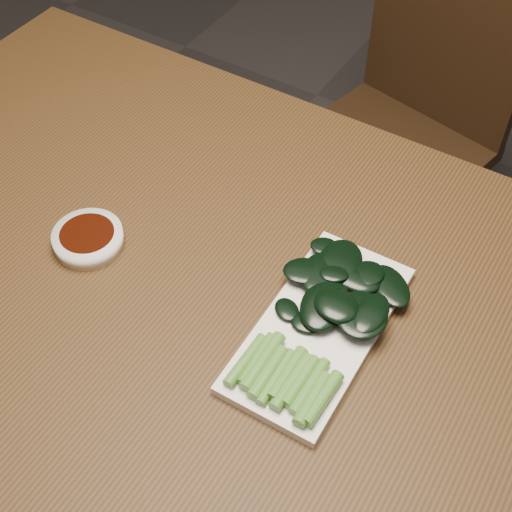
% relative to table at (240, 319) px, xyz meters
% --- Properties ---
extents(ground, '(6.00, 6.00, 0.00)m').
position_rel_table_xyz_m(ground, '(0.00, 0.00, -0.68)').
color(ground, '#2F2C2C').
rests_on(ground, ground).
extents(table, '(1.40, 0.80, 0.75)m').
position_rel_table_xyz_m(table, '(0.00, 0.00, 0.00)').
color(table, '#3F2812').
rests_on(table, ground).
extents(chair_far, '(0.45, 0.45, 0.89)m').
position_rel_table_xyz_m(chair_far, '(-0.05, 0.77, -0.19)').
color(chair_far, black).
rests_on(chair_far, ground).
extents(sauce_bowl, '(0.10, 0.10, 0.03)m').
position_rel_table_xyz_m(sauce_bowl, '(-0.22, -0.05, 0.08)').
color(sauce_bowl, white).
rests_on(sauce_bowl, table).
extents(serving_plate, '(0.14, 0.29, 0.01)m').
position_rel_table_xyz_m(serving_plate, '(0.12, -0.01, 0.08)').
color(serving_plate, white).
rests_on(serving_plate, table).
extents(gai_lan, '(0.18, 0.28, 0.03)m').
position_rel_table_xyz_m(gai_lan, '(0.13, 0.01, 0.10)').
color(gai_lan, '#508B2F').
rests_on(gai_lan, serving_plate).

